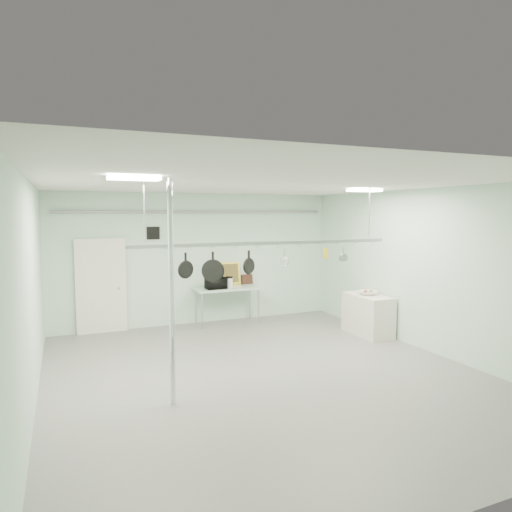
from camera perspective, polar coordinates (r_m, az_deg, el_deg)
name	(u,v)px	position (r m, az deg, el deg)	size (l,w,h in m)	color
floor	(265,374)	(7.97, 1.11, -14.54)	(8.00, 8.00, 0.00)	gray
ceiling	(265,184)	(7.51, 1.16, 9.01)	(7.00, 8.00, 0.02)	silver
back_wall	(199,259)	(11.31, -7.19, -0.33)	(7.00, 0.02, 3.20)	silver
right_wall	(427,270)	(9.54, 20.63, -1.68)	(0.02, 8.00, 3.20)	silver
door	(101,287)	(10.93, -18.78, -3.68)	(1.10, 0.10, 2.20)	silver
wall_vent	(153,233)	(10.99, -12.73, 2.82)	(0.30, 0.04, 0.30)	black
conduit_pipe	(199,212)	(11.16, -7.13, 5.51)	(0.07, 0.07, 6.60)	gray
chrome_pole	(171,293)	(6.48, -10.52, -4.61)	(0.08, 0.08, 3.20)	silver
prep_table	(227,290)	(11.22, -3.64, -4.30)	(1.60, 0.70, 0.91)	silver
side_cabinet	(368,315)	(10.57, 13.79, -7.16)	(0.60, 1.20, 0.90)	silver
pot_rack	(269,241)	(7.86, 1.58, 1.84)	(4.80, 0.06, 1.00)	#B7B7BC
light_panel_left	(134,178)	(6.11, -15.00, 9.39)	(0.65, 0.30, 0.05)	white
light_panel_right	(365,190)	(9.24, 13.41, 8.00)	(0.65, 0.30, 0.05)	white
microwave	(216,283)	(10.99, -5.03, -3.42)	(0.48, 0.33, 0.27)	black
coffee_canister	(229,283)	(11.22, -3.37, -3.34)	(0.17, 0.17, 0.23)	white
painting_large	(225,274)	(11.47, -3.85, -2.26)	(0.78, 0.05, 0.58)	yellow
painting_small	(247,279)	(11.69, -1.12, -2.91)	(0.30, 0.04, 0.25)	#331A12
fruit_bowl	(368,293)	(10.46, 13.82, -4.50)	(0.40, 0.40, 0.10)	silver
skillet_left	(186,265)	(7.40, -8.79, -1.11)	(0.29, 0.06, 0.40)	black
skillet_mid	(213,267)	(7.54, -5.41, -1.38)	(0.37, 0.06, 0.51)	black
skillet_right	(249,262)	(7.75, -0.91, -0.70)	(0.28, 0.06, 0.38)	black
whisk	(285,257)	(8.02, 3.59, -0.16)	(0.16, 0.16, 0.29)	#B3B3B8
grater	(326,253)	(8.43, 8.70, 0.33)	(0.08, 0.02, 0.21)	gold
saucepan	(343,254)	(8.63, 10.84, 0.22)	(0.15, 0.09, 0.27)	#A2A1A6
fruit_cluster	(368,291)	(10.46, 13.83, -4.28)	(0.24, 0.24, 0.09)	#A3270F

